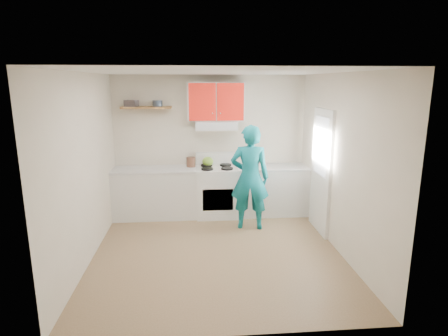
{
  "coord_description": "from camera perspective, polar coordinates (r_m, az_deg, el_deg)",
  "views": [
    {
      "loc": [
        -0.33,
        -5.1,
        2.47
      ],
      "look_at": [
        0.15,
        0.55,
        1.15
      ],
      "focal_mm": 29.79,
      "sensor_mm": 36.0,
      "label": 1
    }
  ],
  "objects": [
    {
      "name": "silicone_mat",
      "position": [
        7.15,
        10.91,
        0.19
      ],
      "size": [
        0.37,
        0.33,
        0.01
      ],
      "primitive_type": "cube",
      "rotation": [
        0.0,
        0.0,
        -0.24
      ],
      "color": "red",
      "rests_on": "counter_right"
    },
    {
      "name": "kettle",
      "position": [
        7.0,
        -2.51,
        1.03
      ],
      "size": [
        0.26,
        0.26,
        0.18
      ],
      "primitive_type": "ellipsoid",
      "rotation": [
        0.0,
        0.0,
        0.31
      ],
      "color": "olive",
      "rests_on": "stove"
    },
    {
      "name": "floor",
      "position": [
        5.68,
        -1.07,
        -12.69
      ],
      "size": [
        3.8,
        3.8,
        0.0
      ],
      "primitive_type": "plane",
      "color": "brown",
      "rests_on": "ground"
    },
    {
      "name": "cutting_board",
      "position": [
        6.93,
        7.05,
        -0.02
      ],
      "size": [
        0.36,
        0.3,
        0.02
      ],
      "primitive_type": "cube",
      "rotation": [
        0.0,
        0.0,
        -0.21
      ],
      "color": "olive",
      "rests_on": "counter_right"
    },
    {
      "name": "range_hood",
      "position": [
        6.84,
        -1.22,
        6.58
      ],
      "size": [
        0.76,
        0.44,
        0.15
      ],
      "primitive_type": "cube",
      "color": "silver",
      "rests_on": "back_wall"
    },
    {
      "name": "door",
      "position": [
        6.34,
        14.68,
        -0.52
      ],
      "size": [
        0.05,
        0.85,
        2.05
      ],
      "primitive_type": "cube",
      "color": "white",
      "rests_on": "floor"
    },
    {
      "name": "ceiling",
      "position": [
        5.12,
        -1.19,
        14.56
      ],
      "size": [
        3.6,
        3.8,
        0.04
      ],
      "primitive_type": "cube",
      "color": "white",
      "rests_on": "floor"
    },
    {
      "name": "stove",
      "position": [
        6.99,
        -1.12,
        -3.63
      ],
      "size": [
        0.76,
        0.65,
        0.92
      ],
      "primitive_type": "cube",
      "color": "white",
      "rests_on": "floor"
    },
    {
      "name": "counter_right",
      "position": [
        7.15,
        7.23,
        -3.42
      ],
      "size": [
        1.32,
        0.6,
        0.9
      ],
      "primitive_type": "cube",
      "color": "silver",
      "rests_on": "floor"
    },
    {
      "name": "counter_left",
      "position": [
        7.04,
        -10.46,
        -3.81
      ],
      "size": [
        1.52,
        0.6,
        0.9
      ],
      "primitive_type": "cube",
      "color": "silver",
      "rests_on": "floor"
    },
    {
      "name": "books",
      "position": [
        6.92,
        -14.03,
        9.6
      ],
      "size": [
        0.26,
        0.23,
        0.11
      ],
      "primitive_type": "cube",
      "rotation": [
        0.0,
        0.0,
        -0.35
      ],
      "color": "#443C3D",
      "rests_on": "shelf"
    },
    {
      "name": "crock",
      "position": [
        6.96,
        -5.1,
        0.84
      ],
      "size": [
        0.2,
        0.2,
        0.2
      ],
      "primitive_type": "cylinder",
      "rotation": [
        0.0,
        0.0,
        0.2
      ],
      "color": "#4A2D20",
      "rests_on": "counter_left"
    },
    {
      "name": "front_wall",
      "position": [
        3.42,
        0.96,
        -6.85
      ],
      "size": [
        3.6,
        0.04,
        2.6
      ],
      "primitive_type": "cube",
      "color": "beige",
      "rests_on": "floor"
    },
    {
      "name": "left_wall",
      "position": [
        5.44,
        -20.41,
        -0.16
      ],
      "size": [
        0.04,
        3.8,
        2.6
      ],
      "primitive_type": "cube",
      "color": "beige",
      "rests_on": "floor"
    },
    {
      "name": "person",
      "position": [
        6.28,
        3.98,
        -1.47
      ],
      "size": [
        0.71,
        0.52,
        1.79
      ],
      "primitive_type": "imported",
      "rotation": [
        0.0,
        0.0,
        2.99
      ],
      "color": "#0D6D78",
      "rests_on": "floor"
    },
    {
      "name": "shelf",
      "position": [
        6.92,
        -11.8,
        9.09
      ],
      "size": [
        0.9,
        0.3,
        0.04
      ],
      "primitive_type": "cube",
      "color": "brown",
      "rests_on": "back_wall"
    },
    {
      "name": "door_glass",
      "position": [
        6.25,
        14.67,
        3.27
      ],
      "size": [
        0.01,
        0.55,
        0.95
      ],
      "primitive_type": "cube",
      "color": "white",
      "rests_on": "door"
    },
    {
      "name": "tin",
      "position": [
        6.85,
        -10.17,
        9.73
      ],
      "size": [
        0.19,
        0.19,
        0.11
      ],
      "primitive_type": "cylinder",
      "rotation": [
        0.0,
        0.0,
        0.06
      ],
      "color": "#333D4C",
      "rests_on": "shelf"
    },
    {
      "name": "back_wall",
      "position": [
        7.11,
        -2.13,
        3.61
      ],
      "size": [
        3.6,
        0.04,
        2.6
      ],
      "primitive_type": "cube",
      "color": "beige",
      "rests_on": "floor"
    },
    {
      "name": "upper_cabinets",
      "position": [
        6.86,
        -1.27,
        10.17
      ],
      "size": [
        1.02,
        0.33,
        0.7
      ],
      "primitive_type": "cube",
      "color": "red",
      "rests_on": "back_wall"
    },
    {
      "name": "right_wall",
      "position": [
        5.65,
        17.41,
        0.54
      ],
      "size": [
        0.04,
        3.8,
        2.6
      ],
      "primitive_type": "cube",
      "color": "beige",
      "rests_on": "floor"
    }
  ]
}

